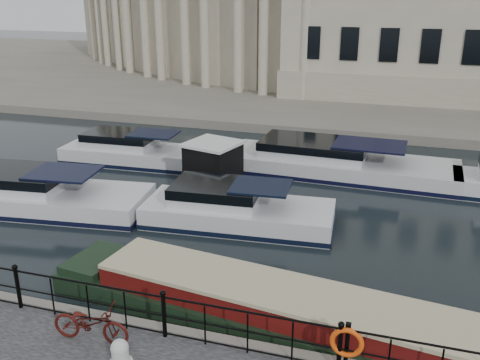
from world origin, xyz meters
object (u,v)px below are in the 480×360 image
at_px(mooring_bollard, 120,352).
at_px(narrowboat, 335,332).
at_px(bicycle, 91,323).
at_px(harbour_hut, 213,168).
at_px(life_ring_post, 347,343).

bearing_deg(mooring_bollard, narrowboat, 32.98).
xyz_separation_m(bicycle, harbour_hut, (-1.17, 11.32, -0.09)).
distance_m(mooring_bollard, harbour_hut, 12.01).
distance_m(bicycle, mooring_bollard, 1.14).
bearing_deg(bicycle, narrowboat, -69.44).
xyz_separation_m(life_ring_post, harbour_hut, (-6.82, 10.65, -0.32)).
height_order(narrowboat, harbour_hut, harbour_hut).
xyz_separation_m(narrowboat, harbour_hut, (-6.41, 9.06, 0.59)).
distance_m(bicycle, life_ring_post, 5.70).
relative_size(mooring_bollard, harbour_hut, 0.18).
relative_size(mooring_bollard, narrowboat, 0.04).
bearing_deg(narrowboat, life_ring_post, -68.25).
height_order(bicycle, life_ring_post, life_ring_post).
distance_m(life_ring_post, harbour_hut, 12.65).
relative_size(bicycle, life_ring_post, 1.60).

